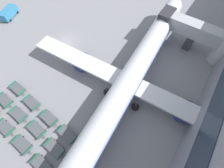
# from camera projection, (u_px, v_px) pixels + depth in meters

# --- Properties ---
(ground_plane) EXTENTS (500.00, 500.00, 0.00)m
(ground_plane) POSITION_uv_depth(u_px,v_px,m) (67.00, 42.00, 34.63)
(ground_plane) COLOR gray
(jet_bridge) EXTENTS (16.52, 4.21, 6.26)m
(jet_bridge) POSITION_uv_depth(u_px,v_px,m) (203.00, 37.00, 30.06)
(jet_bridge) COLOR #B2B5BA
(jet_bridge) RESTS_ON ground_plane
(airplane) EXTENTS (40.45, 47.69, 11.45)m
(airplane) POSITION_uv_depth(u_px,v_px,m) (132.00, 76.00, 26.03)
(airplane) COLOR silver
(airplane) RESTS_ON ground_plane
(service_van) EXTENTS (3.73, 5.47, 2.00)m
(service_van) POSITION_uv_depth(u_px,v_px,m) (9.00, 13.00, 38.16)
(service_van) COLOR teal
(service_van) RESTS_ON ground_plane
(baggage_dolly_row_near_col_b) EXTENTS (3.77, 1.74, 0.92)m
(baggage_dolly_row_near_col_b) POSITION_uv_depth(u_px,v_px,m) (5.00, 128.00, 24.41)
(baggage_dolly_row_near_col_b) COLOR #515459
(baggage_dolly_row_near_col_b) RESTS_ON ground_plane
(baggage_dolly_row_near_col_c) EXTENTS (3.79, 1.80, 0.92)m
(baggage_dolly_row_near_col_c) POSITION_uv_depth(u_px,v_px,m) (22.00, 145.00, 23.12)
(baggage_dolly_row_near_col_c) COLOR #515459
(baggage_dolly_row_near_col_c) RESTS_ON ground_plane
(baggage_dolly_row_near_col_d) EXTENTS (3.81, 1.86, 0.92)m
(baggage_dolly_row_near_col_d) POSITION_uv_depth(u_px,v_px,m) (42.00, 165.00, 21.74)
(baggage_dolly_row_near_col_d) COLOR #515459
(baggage_dolly_row_near_col_d) RESTS_ON ground_plane
(baggage_dolly_row_mid_a_col_a) EXTENTS (3.80, 1.83, 0.92)m
(baggage_dolly_row_mid_a_col_a) POSITION_uv_depth(u_px,v_px,m) (5.00, 100.00, 26.82)
(baggage_dolly_row_mid_a_col_a) COLOR #515459
(baggage_dolly_row_mid_a_col_a) RESTS_ON ground_plane
(baggage_dolly_row_mid_a_col_b) EXTENTS (3.79, 1.79, 0.92)m
(baggage_dolly_row_mid_a_col_b) POSITION_uv_depth(u_px,v_px,m) (19.00, 115.00, 25.50)
(baggage_dolly_row_mid_a_col_b) COLOR #515459
(baggage_dolly_row_mid_a_col_b) RESTS_ON ground_plane
(baggage_dolly_row_mid_a_col_c) EXTENTS (3.81, 1.86, 0.92)m
(baggage_dolly_row_mid_a_col_c) POSITION_uv_depth(u_px,v_px,m) (37.00, 129.00, 24.27)
(baggage_dolly_row_mid_a_col_c) COLOR #515459
(baggage_dolly_row_mid_a_col_c) RESTS_ON ground_plane
(baggage_dolly_row_mid_a_col_d) EXTENTS (3.82, 1.88, 0.92)m
(baggage_dolly_row_mid_a_col_d) POSITION_uv_depth(u_px,v_px,m) (55.00, 148.00, 22.88)
(baggage_dolly_row_mid_a_col_d) COLOR #515459
(baggage_dolly_row_mid_a_col_d) RESTS_ON ground_plane
(baggage_dolly_row_mid_b_col_a) EXTENTS (3.80, 1.82, 0.92)m
(baggage_dolly_row_mid_b_col_a) POSITION_uv_depth(u_px,v_px,m) (18.00, 89.00, 27.98)
(baggage_dolly_row_mid_b_col_a) COLOR #515459
(baggage_dolly_row_mid_b_col_a) RESTS_ON ground_plane
(baggage_dolly_row_mid_b_col_b) EXTENTS (3.82, 1.89, 0.92)m
(baggage_dolly_row_mid_b_col_b) POSITION_uv_depth(u_px,v_px,m) (32.00, 103.00, 26.58)
(baggage_dolly_row_mid_b_col_b) COLOR #515459
(baggage_dolly_row_mid_b_col_b) RESTS_ON ground_plane
(baggage_dolly_row_mid_b_col_c) EXTENTS (3.82, 1.87, 0.92)m
(baggage_dolly_row_mid_b_col_c) POSITION_uv_depth(u_px,v_px,m) (49.00, 118.00, 25.18)
(baggage_dolly_row_mid_b_col_c) COLOR #515459
(baggage_dolly_row_mid_b_col_c) RESTS_ON ground_plane
(baggage_dolly_row_mid_b_col_d) EXTENTS (3.84, 1.95, 0.92)m
(baggage_dolly_row_mid_b_col_d) POSITION_uv_depth(u_px,v_px,m) (67.00, 134.00, 23.89)
(baggage_dolly_row_mid_b_col_d) COLOR #515459
(baggage_dolly_row_mid_b_col_d) RESTS_ON ground_plane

